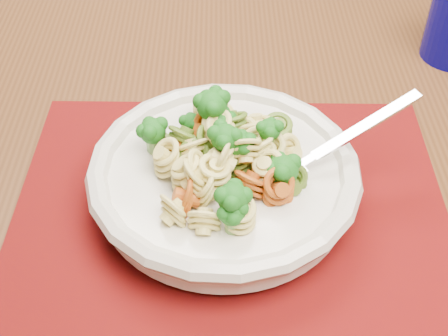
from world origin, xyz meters
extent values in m
cube|color=#4E2D16|center=(-0.17, 0.11, 0.69)|extent=(1.57, 1.09, 0.04)
cube|color=#630D04|center=(-0.15, 0.00, 0.72)|extent=(0.43, 0.35, 0.00)
cylinder|color=beige|center=(-0.16, 0.01, 0.72)|extent=(0.10, 0.10, 0.01)
cylinder|color=beige|center=(-0.16, 0.01, 0.74)|extent=(0.23, 0.23, 0.03)
torus|color=beige|center=(-0.16, 0.01, 0.75)|extent=(0.25, 0.25, 0.02)
camera|label=1|loc=(-0.20, -0.39, 1.14)|focal=50.00mm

